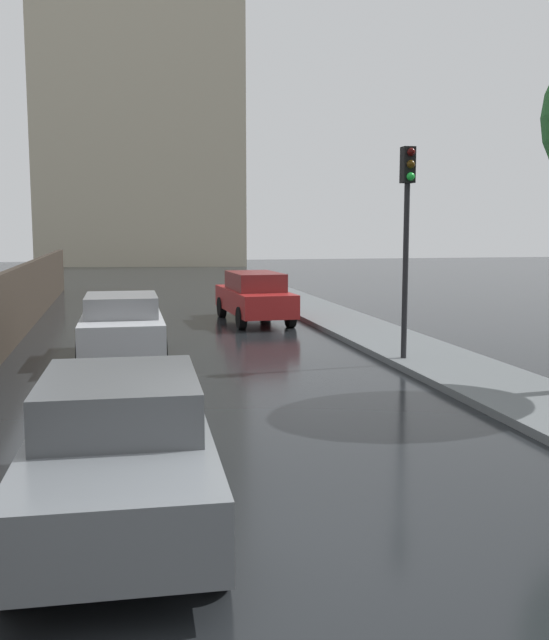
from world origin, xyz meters
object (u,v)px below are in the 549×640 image
traffic_light (407,214)px  car_silver_far_ahead (122,325)px  car_red_mid_road (254,296)px  car_grey_near_kerb (121,448)px

traffic_light → car_silver_far_ahead: bearing=162.6°
car_silver_far_ahead → traffic_light: traffic_light is taller
car_red_mid_road → traffic_light: bearing=-79.3°
car_grey_near_kerb → traffic_light: bearing=-127.2°
car_grey_near_kerb → car_red_mid_road: (4.17, 15.15, 0.05)m
car_silver_far_ahead → traffic_light: 6.72m
car_grey_near_kerb → car_red_mid_road: car_red_mid_road is taller
car_red_mid_road → car_silver_far_ahead: size_ratio=1.17×
car_red_mid_road → traffic_light: size_ratio=1.04×
car_red_mid_road → car_silver_far_ahead: bearing=-128.0°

